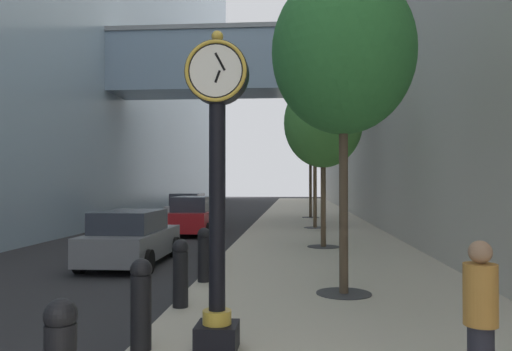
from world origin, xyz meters
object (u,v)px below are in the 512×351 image
at_px(street_tree_far, 310,139).
at_px(pedestrian_walking, 481,317).
at_px(street_clock, 217,174).
at_px(bollard_second, 141,302).
at_px(bollard_third, 180,271).
at_px(street_tree_mid_far, 315,126).
at_px(bollard_fourth, 204,253).
at_px(street_tree_mid_near, 323,123).
at_px(car_red_far, 194,216).
at_px(street_tree_near, 343,53).
at_px(car_silver_near, 188,209).
at_px(car_grey_mid, 131,238).
at_px(bollard_fifth, 219,241).

xyz_separation_m(street_tree_far, pedestrian_walking, (0.91, -26.84, -4.12)).
xyz_separation_m(street_clock, bollard_second, (-1.01, -0.06, -1.70)).
bearing_deg(bollard_third, street_tree_mid_far, 79.27).
xyz_separation_m(bollard_fourth, street_tree_far, (3.02, 20.96, 4.35)).
height_order(street_tree_mid_near, car_red_far, street_tree_mid_near).
height_order(street_tree_mid_far, pedestrian_walking, street_tree_mid_far).
relative_size(bollard_fourth, street_tree_mid_near, 0.21).
bearing_deg(street_tree_mid_near, street_tree_near, -90.00).
bearing_deg(street_tree_far, car_silver_near, -154.21).
height_order(street_tree_mid_near, car_grey_mid, street_tree_mid_near).
relative_size(street_tree_mid_near, car_silver_near, 1.31).
bearing_deg(street_tree_mid_far, bollard_second, -99.40).
bearing_deg(bollard_second, street_tree_mid_near, 74.54).
height_order(street_tree_near, car_silver_near, street_tree_near).
relative_size(street_clock, street_tree_mid_far, 0.67).
xyz_separation_m(street_clock, street_tree_mid_near, (2.01, 10.86, 1.96)).
xyz_separation_m(bollard_third, car_grey_mid, (-2.66, 5.25, -0.01)).
bearing_deg(pedestrian_walking, street_clock, 155.46).
xyz_separation_m(bollard_fourth, car_red_far, (-2.59, 11.54, 0.06)).
relative_size(street_tree_near, street_tree_mid_near, 1.11).
relative_size(street_tree_far, car_silver_near, 1.38).
xyz_separation_m(bollard_third, car_red_far, (-2.59, 13.84, 0.06)).
distance_m(street_tree_far, pedestrian_walking, 27.17).
height_order(bollard_fifth, car_grey_mid, car_grey_mid).
relative_size(street_tree_mid_far, car_grey_mid, 1.47).
bearing_deg(bollard_second, street_clock, 3.25).
relative_size(bollard_fifth, car_silver_near, 0.27).
bearing_deg(street_tree_near, car_silver_near, 111.20).
distance_m(bollard_third, car_silver_near, 20.23).
bearing_deg(car_red_far, street_clock, -77.37).
bearing_deg(bollard_fourth, street_tree_far, 81.80).
distance_m(street_tree_near, car_silver_near, 20.27).
relative_size(bollard_second, street_tree_far, 0.20).
bearing_deg(street_tree_near, car_grey_mid, 145.13).
relative_size(bollard_fifth, street_tree_mid_far, 0.19).
distance_m(bollard_third, street_tree_near, 5.34).
distance_m(street_tree_mid_near, street_tree_far, 14.66).
relative_size(bollard_fourth, street_tree_near, 0.19).
relative_size(street_tree_near, street_tree_mid_far, 1.02).
bearing_deg(car_silver_near, street_tree_mid_near, -57.30).
height_order(bollard_second, bollard_third, same).
bearing_deg(pedestrian_walking, bollard_second, 162.02).
xyz_separation_m(street_tree_mid_near, car_grey_mid, (-5.68, -3.37, -3.67)).
xyz_separation_m(street_tree_near, pedestrian_walking, (0.91, -4.87, -3.98)).
bearing_deg(street_tree_mid_near, bollard_second, -105.46).
distance_m(street_clock, bollard_fifth, 7.13).
bearing_deg(bollard_third, bollard_second, -90.00).
relative_size(bollard_fifth, street_tree_near, 0.19).
height_order(bollard_second, street_tree_near, street_tree_near).
relative_size(bollard_third, street_tree_mid_near, 0.21).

